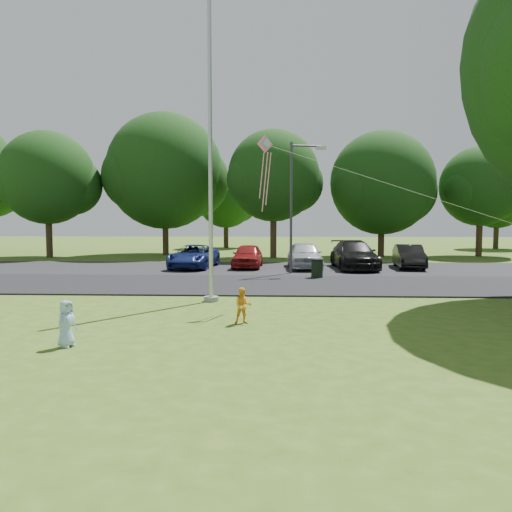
{
  "coord_description": "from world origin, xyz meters",
  "views": [
    {
      "loc": [
        -1.3,
        -11.39,
        2.8
      ],
      "look_at": [
        -1.96,
        4.0,
        1.6
      ],
      "focal_mm": 35.0,
      "sensor_mm": 36.0,
      "label": 1
    }
  ],
  "objects_px": {
    "trash_can": "(317,269)",
    "street_lamp": "(296,196)",
    "kite": "(276,162)",
    "child_yellow": "(243,306)",
    "flagpole": "(210,175)",
    "child_blue": "(66,324)"
  },
  "relations": [
    {
      "from": "trash_can",
      "to": "street_lamp",
      "type": "bearing_deg",
      "value": 116.73
    },
    {
      "from": "street_lamp",
      "to": "kite",
      "type": "xyz_separation_m",
      "value": [
        -0.97,
        -9.27,
        0.61
      ]
    },
    {
      "from": "trash_can",
      "to": "child_yellow",
      "type": "bearing_deg",
      "value": -105.56
    },
    {
      "from": "flagpole",
      "to": "trash_can",
      "type": "bearing_deg",
      "value": 57.41
    },
    {
      "from": "street_lamp",
      "to": "child_yellow",
      "type": "bearing_deg",
      "value": -113.0
    },
    {
      "from": "trash_can",
      "to": "kite",
      "type": "bearing_deg",
      "value": -104.01
    },
    {
      "from": "child_blue",
      "to": "kite",
      "type": "xyz_separation_m",
      "value": [
        4.49,
        4.76,
        3.95
      ]
    },
    {
      "from": "child_blue",
      "to": "kite",
      "type": "relative_size",
      "value": 0.13
    },
    {
      "from": "street_lamp",
      "to": "child_yellow",
      "type": "distance_m",
      "value": 12.14
    },
    {
      "from": "child_yellow",
      "to": "kite",
      "type": "xyz_separation_m",
      "value": [
        0.84,
        2.24,
        3.98
      ]
    },
    {
      "from": "street_lamp",
      "to": "kite",
      "type": "relative_size",
      "value": 0.81
    },
    {
      "from": "flagpole",
      "to": "kite",
      "type": "height_order",
      "value": "flagpole"
    },
    {
      "from": "flagpole",
      "to": "street_lamp",
      "type": "bearing_deg",
      "value": 68.93
    },
    {
      "from": "child_yellow",
      "to": "trash_can",
      "type": "bearing_deg",
      "value": 65.0
    },
    {
      "from": "trash_can",
      "to": "child_blue",
      "type": "bearing_deg",
      "value": -117.44
    },
    {
      "from": "flagpole",
      "to": "child_blue",
      "type": "height_order",
      "value": "flagpole"
    },
    {
      "from": "flagpole",
      "to": "kite",
      "type": "distance_m",
      "value": 2.48
    },
    {
      "from": "flagpole",
      "to": "child_yellow",
      "type": "distance_m",
      "value": 5.22
    },
    {
      "from": "trash_can",
      "to": "kite",
      "type": "height_order",
      "value": "kite"
    },
    {
      "from": "trash_can",
      "to": "child_yellow",
      "type": "distance_m",
      "value": 10.1
    },
    {
      "from": "street_lamp",
      "to": "child_blue",
      "type": "bearing_deg",
      "value": -125.33
    },
    {
      "from": "street_lamp",
      "to": "kite",
      "type": "bearing_deg",
      "value": -110.03
    }
  ]
}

